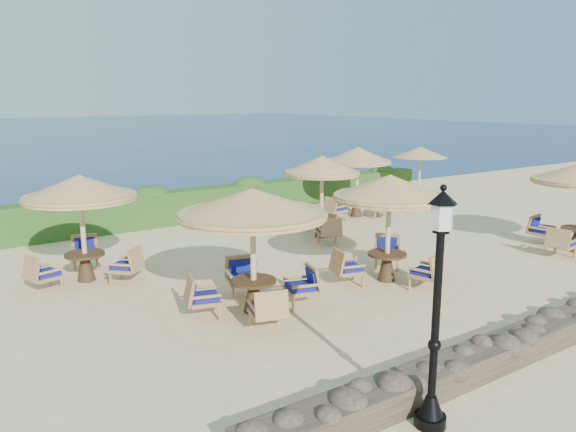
{
  "coord_description": "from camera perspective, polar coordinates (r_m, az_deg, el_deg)",
  "views": [
    {
      "loc": [
        -10.37,
        -11.5,
        4.46
      ],
      "look_at": [
        -1.98,
        0.87,
        1.3
      ],
      "focal_mm": 35.0,
      "sensor_mm": 36.0,
      "label": 1
    }
  ],
  "objects": [
    {
      "name": "cafe_set_3",
      "position": [
        14.46,
        -20.29,
        0.95
      ],
      "size": [
        2.79,
        2.79,
        2.65
      ],
      "color": "beige",
      "rests_on": "ground"
    },
    {
      "name": "lamp_post",
      "position": [
        7.84,
        14.78,
        -10.22
      ],
      "size": [
        0.44,
        0.44,
        3.31
      ],
      "color": "black",
      "rests_on": "ground"
    },
    {
      "name": "hedge",
      "position": [
        21.73,
        -5.05,
        1.65
      ],
      "size": [
        18.0,
        0.9,
        1.2
      ],
      "primitive_type": "cube",
      "color": "#204516",
      "rests_on": "ground"
    },
    {
      "name": "cafe_set_4",
      "position": [
        18.02,
        3.46,
        3.85
      ],
      "size": [
        2.43,
        2.84,
        2.65
      ],
      "color": "beige",
      "rests_on": "ground"
    },
    {
      "name": "cafe_set_0",
      "position": [
        11.57,
        -3.6,
        -0.87
      ],
      "size": [
        3.12,
        3.12,
        2.65
      ],
      "color": "beige",
      "rests_on": "ground"
    },
    {
      "name": "cafe_set_1",
      "position": [
        13.79,
        10.23,
        1.06
      ],
      "size": [
        2.82,
        2.82,
        2.65
      ],
      "color": "beige",
      "rests_on": "ground"
    },
    {
      "name": "extra_parasol",
      "position": [
        24.78,
        13.3,
        6.31
      ],
      "size": [
        2.3,
        2.3,
        2.41
      ],
      "color": "beige",
      "rests_on": "ground"
    },
    {
      "name": "sea",
      "position": [
        82.28,
        -27.09,
        7.53
      ],
      "size": [
        160.0,
        160.0,
        0.0
      ],
      "primitive_type": "plane",
      "color": "#0C254F",
      "rests_on": "ground"
    },
    {
      "name": "cafe_set_5",
      "position": [
        21.36,
        7.05,
        4.81
      ],
      "size": [
        2.69,
        2.77,
        2.65
      ],
      "color": "beige",
      "rests_on": "ground"
    },
    {
      "name": "ground",
      "position": [
        16.11,
        7.61,
        -4.24
      ],
      "size": [
        120.0,
        120.0,
        0.0
      ],
      "primitive_type": "plane",
      "color": "beige",
      "rests_on": "ground"
    }
  ]
}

